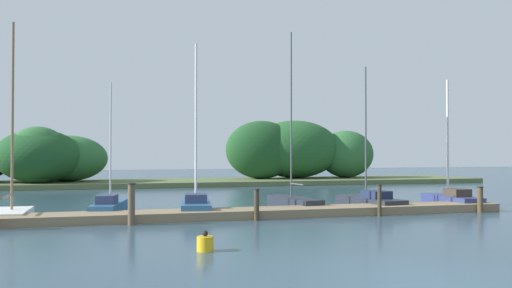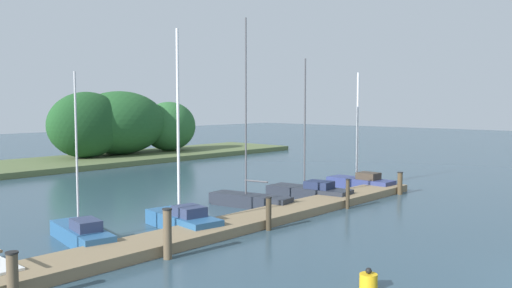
% 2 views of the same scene
% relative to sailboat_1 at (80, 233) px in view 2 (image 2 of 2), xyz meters
% --- Properties ---
extents(dock_pier, '(22.25, 1.80, 0.35)m').
position_rel_sailboat_1_xyz_m(dock_pier, '(6.06, -2.50, -0.18)').
color(dock_pier, '#847051').
rests_on(dock_pier, ground).
extents(sailboat_1, '(1.70, 4.00, 5.75)m').
position_rel_sailboat_1_xyz_m(sailboat_1, '(0.00, 0.00, 0.00)').
color(sailboat_1, '#285684').
rests_on(sailboat_1, ground).
extents(sailboat_2, '(1.73, 3.94, 7.43)m').
position_rel_sailboat_1_xyz_m(sailboat_2, '(3.59, -0.98, 0.07)').
color(sailboat_2, '#285684').
rests_on(sailboat_2, ground).
extents(sailboat_3, '(1.59, 4.21, 8.47)m').
position_rel_sailboat_1_xyz_m(sailboat_3, '(8.37, 0.05, 0.01)').
color(sailboat_3, '#232833').
rests_on(sailboat_3, ground).
extents(sailboat_4, '(1.80, 4.54, 6.86)m').
position_rel_sailboat_1_xyz_m(sailboat_4, '(12.00, -0.65, 0.01)').
color(sailboat_4, '#232833').
rests_on(sailboat_4, ground).
extents(sailboat_5, '(1.23, 3.96, 6.35)m').
position_rel_sailboat_1_xyz_m(sailboat_5, '(16.30, -1.00, 0.06)').
color(sailboat_5, navy).
rests_on(sailboat_5, ground).
extents(mooring_piling_0, '(0.31, 0.31, 1.22)m').
position_rel_sailboat_1_xyz_m(mooring_piling_0, '(-3.91, -3.73, 0.27)').
color(mooring_piling_0, brown).
rests_on(mooring_piling_0, ground).
extents(mooring_piling_1, '(0.30, 0.30, 1.55)m').
position_rel_sailboat_1_xyz_m(mooring_piling_1, '(0.77, -3.67, 0.43)').
color(mooring_piling_1, brown).
rests_on(mooring_piling_1, ground).
extents(mooring_piling_2, '(0.24, 0.24, 1.24)m').
position_rel_sailboat_1_xyz_m(mooring_piling_2, '(5.60, -3.56, 0.28)').
color(mooring_piling_2, '#3D3323').
rests_on(mooring_piling_2, ground).
extents(mooring_piling_3, '(0.20, 0.20, 1.33)m').
position_rel_sailboat_1_xyz_m(mooring_piling_3, '(10.99, -3.58, 0.32)').
color(mooring_piling_3, '#3D3323').
rests_on(mooring_piling_3, ground).
extents(mooring_piling_4, '(0.29, 0.29, 1.16)m').
position_rel_sailboat_1_xyz_m(mooring_piling_4, '(16.02, -3.55, 0.23)').
color(mooring_piling_4, '#4C3D28').
rests_on(mooring_piling_4, ground).
extents(channel_buoy_0, '(0.46, 0.46, 0.56)m').
position_rel_sailboat_1_xyz_m(channel_buoy_0, '(2.48, -9.54, -0.14)').
color(channel_buoy_0, gold).
rests_on(channel_buoy_0, ground).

